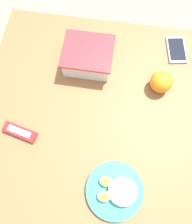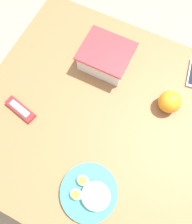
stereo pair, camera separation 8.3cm
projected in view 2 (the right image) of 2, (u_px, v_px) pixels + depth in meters
name	position (u px, v px, depth m)	size (l,w,h in m)	color
ground_plane	(104.00, 150.00, 1.55)	(10.00, 10.00, 0.00)	gray
table	(109.00, 127.00, 0.95)	(1.07, 0.92, 0.74)	brown
food_container	(106.00, 58.00, 0.90)	(0.20, 0.18, 0.09)	white
orange_fruit	(170.00, 102.00, 0.83)	(0.09, 0.09, 0.09)	orange
rice_plate	(90.00, 193.00, 0.75)	(0.20, 0.20, 0.06)	teal
candy_bar	(20.00, 109.00, 0.86)	(0.14, 0.07, 0.02)	red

